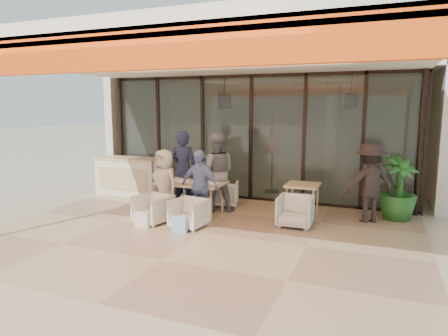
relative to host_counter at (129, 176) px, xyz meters
The scene contains 21 objects.
ground 4.01m from the host_counter, 35.29° to the right, with size 70.00×70.00×0.00m, color #C6B293.
terrace_floor 4.01m from the host_counter, 35.29° to the right, with size 8.00×6.00×0.01m, color tan.
terrace_structure 4.95m from the host_counter, 38.28° to the right, with size 8.00×6.00×3.40m.
glass_storefront 3.49m from the host_counter, 12.26° to the left, with size 8.08×0.10×3.20m.
interior_block 4.75m from the host_counter, 42.89° to the left, with size 9.05×3.62×3.52m.
host_counter is the anchor object (origin of this frame).
dining_table 2.66m from the host_counter, 24.30° to the right, with size 1.50×0.90×0.93m.
chair_far_left 2.03m from the host_counter, ahead, with size 0.58×0.55×0.60m, color white.
chair_far_right 2.86m from the host_counter, ahead, with size 0.65×0.61×0.67m, color white.
chair_near_left 2.88m from the host_counter, 45.55° to the right, with size 0.65×0.61×0.67m, color white.
chair_near_right 3.52m from the host_counter, 35.72° to the right, with size 0.63×0.59×0.65m, color white.
diner_navy 2.15m from the host_counter, 17.91° to the right, with size 0.68×0.44×1.85m, color #1A1C39.
diner_grey 2.95m from the host_counter, 12.84° to the right, with size 0.89×0.70×1.84m, color slate.
diner_cream 2.55m from the host_counter, 37.63° to the right, with size 0.73×0.48×1.50m, color beige.
diner_periwinkle 3.25m from the host_counter, 28.53° to the right, with size 0.89×0.37×1.52m, color #7791C6.
tote_bag_cream 3.19m from the host_counter, 50.63° to the right, with size 0.30×0.10×0.34m, color silver.
tote_bag_blue 3.78m from the host_counter, 40.68° to the right, with size 0.30×0.10×0.34m, color #99BFD8.
side_table 4.82m from the host_counter, ahead, with size 0.70×0.70×0.74m.
side_chair 4.95m from the host_counter, 13.83° to the right, with size 0.68×0.64×0.70m, color white.
standing_woman 6.17m from the host_counter, ahead, with size 1.09×0.63×1.68m, color black.
potted_palm 6.73m from the host_counter, ahead, with size 0.77×0.77×1.38m, color #1E5919.
Camera 1 is at (3.13, -6.67, 2.42)m, focal length 32.00 mm.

